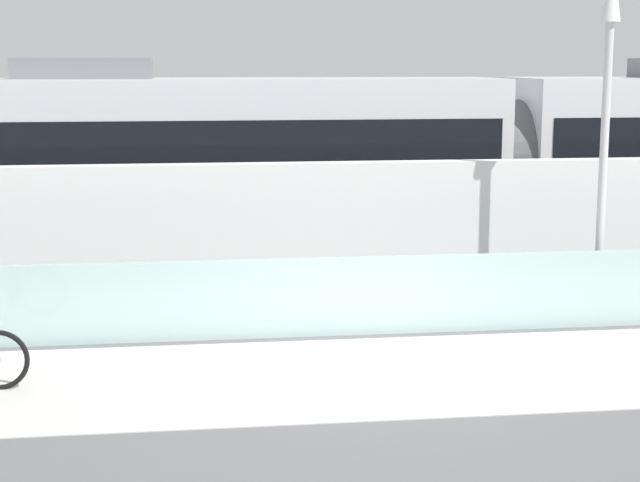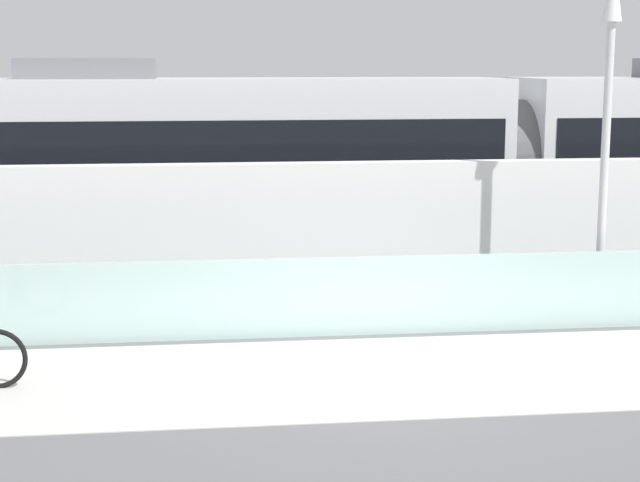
% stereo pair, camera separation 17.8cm
% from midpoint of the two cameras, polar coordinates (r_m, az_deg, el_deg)
% --- Properties ---
extents(ground_plane, '(200.00, 200.00, 0.00)m').
position_cam_midpoint_polar(ground_plane, '(12.51, 3.52, -7.47)').
color(ground_plane, slate).
extents(bike_path_deck, '(32.00, 3.20, 0.01)m').
position_cam_midpoint_polar(bike_path_deck, '(12.51, 3.52, -7.44)').
color(bike_path_deck, silver).
rests_on(bike_path_deck, ground).
extents(glass_parapet, '(32.00, 0.05, 1.11)m').
position_cam_midpoint_polar(glass_parapet, '(14.12, 2.12, -3.09)').
color(glass_parapet, silver).
rests_on(glass_parapet, ground).
extents(concrete_barrier_wall, '(32.00, 0.36, 2.23)m').
position_cam_midpoint_polar(concrete_barrier_wall, '(15.75, 1.05, 0.39)').
color(concrete_barrier_wall, white).
rests_on(concrete_barrier_wall, ground).
extents(tram_rail_near, '(32.00, 0.08, 0.01)m').
position_cam_midpoint_polar(tram_rail_near, '(18.38, -0.11, -1.74)').
color(tram_rail_near, '#595654').
rests_on(tram_rail_near, ground).
extents(tram_rail_far, '(32.00, 0.08, 0.01)m').
position_cam_midpoint_polar(tram_rail_far, '(19.77, -0.64, -0.89)').
color(tram_rail_far, '#595654').
rests_on(tram_rail_far, ground).
extents(tram, '(22.56, 2.54, 3.81)m').
position_cam_midpoint_polar(tram, '(19.55, 10.02, 4.42)').
color(tram, silver).
rests_on(tram, ground).
extents(lamp_post_antenna, '(0.28, 0.28, 5.20)m').
position_cam_midpoint_polar(lamp_post_antenna, '(15.03, 15.44, 7.91)').
color(lamp_post_antenna, gray).
rests_on(lamp_post_antenna, ground).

